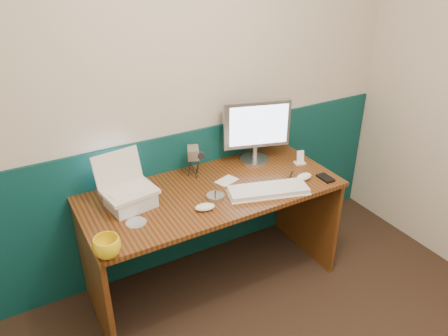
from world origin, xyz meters
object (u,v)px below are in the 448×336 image
mug (107,247)px  camcorder (194,161)px  laptop (128,175)px  keyboard (268,191)px  desk (213,238)px  monitor (256,131)px

mug → camcorder: size_ratio=0.63×
laptop → keyboard: 0.84m
mug → desk: bearing=22.7°
keyboard → monitor: bearing=85.0°
laptop → camcorder: bearing=8.7°
monitor → mug: bearing=-139.9°
monitor → keyboard: monitor is taller
desk → keyboard: bearing=-35.4°
desk → camcorder: (-0.02, 0.21, 0.48)m
desk → keyboard: 0.52m
desk → camcorder: size_ratio=7.41×
desk → laptop: bearing=172.5°
laptop → mug: size_ratio=2.11×
laptop → camcorder: laptop is taller
keyboard → mug: size_ratio=3.58×
camcorder → mug: bearing=-121.1°
monitor → laptop: bearing=-155.1°
desk → mug: mug is taller
desk → mug: bearing=-157.3°
mug → keyboard: bearing=6.2°
desk → laptop: (-0.50, 0.07, 0.58)m
desk → laptop: laptop is taller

